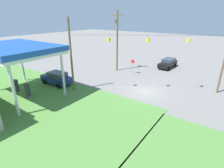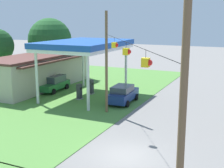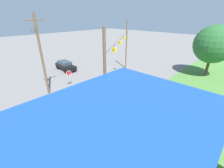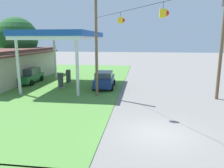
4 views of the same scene
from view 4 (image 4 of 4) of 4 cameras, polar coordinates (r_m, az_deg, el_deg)
ground_plane at (r=12.79m, az=11.80°, el=-12.58°), size 160.00×160.00×0.00m
grass_verge_station_corner at (r=30.57m, az=-24.13°, el=0.82°), size 36.00×28.00×0.04m
gas_station_canopy at (r=25.05m, az=-12.71°, el=12.04°), size 10.41×7.13×6.03m
gas_station_store at (r=30.15m, az=-24.58°, el=4.52°), size 15.65×6.02×4.03m
fuel_pump_near at (r=24.25m, az=-13.25°, el=0.80°), size 0.71×0.56×1.64m
fuel_pump_far at (r=26.62m, az=-11.31°, el=1.82°), size 0.71×0.56×1.64m
car_at_pumps_front at (r=23.57m, az=-2.00°, el=1.19°), size 4.68×2.29×1.81m
car_at_pumps_rear at (r=28.01m, az=-20.81°, el=2.08°), size 4.78×2.30×1.82m
utility_pole_main at (r=20.92m, az=26.91°, el=11.44°), size 2.20×0.44×9.99m
signal_span_gantry at (r=11.70m, az=12.82°, el=9.52°), size 15.58×10.24×9.00m
tree_far_back at (r=35.74m, az=-23.56°, el=10.97°), size 6.00×6.00×8.41m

